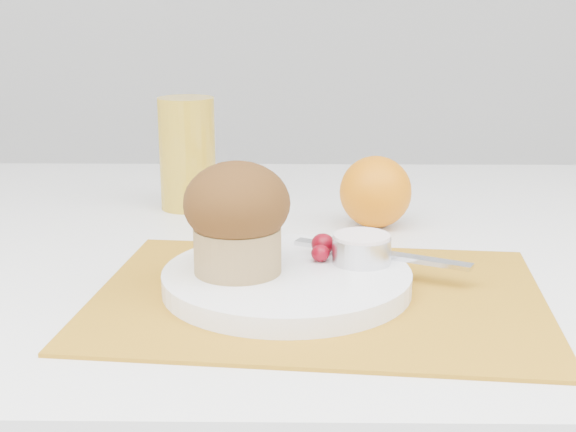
{
  "coord_description": "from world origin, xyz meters",
  "views": [
    {
      "loc": [
        0.01,
        -0.8,
        1.01
      ],
      "look_at": [
        -0.0,
        -0.04,
        0.8
      ],
      "focal_mm": 50.0,
      "sensor_mm": 36.0,
      "label": 1
    }
  ],
  "objects_px": {
    "orange": "(375,192)",
    "juice_glass": "(187,153)",
    "plate": "(287,280)",
    "muffin": "(237,216)"
  },
  "relations": [
    {
      "from": "orange",
      "to": "juice_glass",
      "type": "distance_m",
      "value": 0.24
    },
    {
      "from": "plate",
      "to": "orange",
      "type": "xyz_separation_m",
      "value": [
        0.1,
        0.22,
        0.03
      ]
    },
    {
      "from": "plate",
      "to": "muffin",
      "type": "height_order",
      "value": "muffin"
    },
    {
      "from": "plate",
      "to": "orange",
      "type": "distance_m",
      "value": 0.24
    },
    {
      "from": "plate",
      "to": "juice_glass",
      "type": "relative_size",
      "value": 1.61
    },
    {
      "from": "orange",
      "to": "juice_glass",
      "type": "bearing_deg",
      "value": 159.99
    },
    {
      "from": "orange",
      "to": "juice_glass",
      "type": "relative_size",
      "value": 0.6
    },
    {
      "from": "orange",
      "to": "muffin",
      "type": "relative_size",
      "value": 0.83
    },
    {
      "from": "orange",
      "to": "muffin",
      "type": "height_order",
      "value": "muffin"
    },
    {
      "from": "plate",
      "to": "muffin",
      "type": "bearing_deg",
      "value": -174.72
    }
  ]
}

